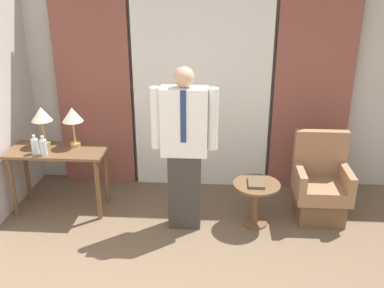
% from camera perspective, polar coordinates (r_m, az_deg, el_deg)
% --- Properties ---
extents(wall_back, '(10.00, 0.06, 2.70)m').
position_cam_1_polar(wall_back, '(5.36, 1.34, 8.42)').
color(wall_back, beige).
rests_on(wall_back, ground_plane).
extents(curtain_sheer_center, '(1.67, 0.06, 2.58)m').
position_cam_1_polar(curtain_sheer_center, '(5.25, 1.28, 7.46)').
color(curtain_sheer_center, white).
rests_on(curtain_sheer_center, ground_plane).
extents(curtain_drape_left, '(0.92, 0.06, 2.58)m').
position_cam_1_polar(curtain_drape_left, '(5.47, -12.97, 7.50)').
color(curtain_drape_left, brown).
rests_on(curtain_drape_left, ground_plane).
extents(curtain_drape_right, '(0.92, 0.06, 2.58)m').
position_cam_1_polar(curtain_drape_right, '(5.36, 15.80, 6.95)').
color(curtain_drape_right, brown).
rests_on(curtain_drape_right, ground_plane).
extents(desk, '(1.09, 0.50, 0.76)m').
position_cam_1_polar(desk, '(5.07, -17.40, -2.06)').
color(desk, brown).
rests_on(desk, ground_plane).
extents(table_lamp_left, '(0.23, 0.23, 0.46)m').
position_cam_1_polar(table_lamp_left, '(5.07, -19.42, 3.53)').
color(table_lamp_left, tan).
rests_on(table_lamp_left, desk).
extents(table_lamp_right, '(0.23, 0.23, 0.46)m').
position_cam_1_polar(table_lamp_right, '(4.94, -15.65, 3.52)').
color(table_lamp_right, tan).
rests_on(table_lamp_right, desk).
extents(bottle_near_edge, '(0.08, 0.08, 0.22)m').
position_cam_1_polar(bottle_near_edge, '(4.88, -19.20, -0.39)').
color(bottle_near_edge, silver).
rests_on(bottle_near_edge, desk).
extents(bottle_by_lamp, '(0.08, 0.08, 0.22)m').
position_cam_1_polar(bottle_by_lamp, '(4.95, -20.20, -0.25)').
color(bottle_by_lamp, silver).
rests_on(bottle_by_lamp, desk).
extents(person, '(0.68, 0.22, 1.76)m').
position_cam_1_polar(person, '(4.38, -1.02, -0.11)').
color(person, '#38332D').
rests_on(person, ground_plane).
extents(armchair, '(0.58, 0.55, 0.97)m').
position_cam_1_polar(armchair, '(5.01, 16.73, -5.67)').
color(armchair, brown).
rests_on(armchair, ground_plane).
extents(side_table, '(0.51, 0.51, 0.50)m').
position_cam_1_polar(side_table, '(4.72, 8.52, -6.95)').
color(side_table, brown).
rests_on(side_table, ground_plane).
extents(book, '(0.17, 0.25, 0.03)m').
position_cam_1_polar(book, '(4.63, 8.55, -5.13)').
color(book, brown).
rests_on(book, side_table).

